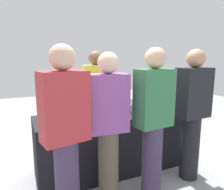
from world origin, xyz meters
name	(u,v)px	position (x,y,z in m)	size (l,w,h in m)	color
ground_plane	(112,168)	(0.00, 0.00, 0.00)	(12.00, 12.00, 0.00)	gray
tasting_table	(112,142)	(0.00, 0.00, 0.38)	(1.95, 0.65, 0.77)	black
wine_bottle_0	(82,106)	(-0.36, 0.11, 0.88)	(0.06, 0.06, 0.32)	black
wine_bottle_1	(119,103)	(0.14, 0.07, 0.88)	(0.08, 0.08, 0.33)	black
wine_bottle_2	(126,102)	(0.24, 0.07, 0.88)	(0.08, 0.08, 0.32)	black
wine_bottle_3	(136,102)	(0.42, 0.10, 0.87)	(0.08, 0.08, 0.29)	black
wine_bottle_4	(144,101)	(0.54, 0.10, 0.87)	(0.07, 0.07, 0.30)	black
wine_bottle_5	(154,99)	(0.73, 0.10, 0.89)	(0.07, 0.07, 0.34)	black
wine_glass_0	(79,114)	(-0.47, -0.14, 0.86)	(0.06, 0.06, 0.13)	silver
wine_glass_1	(108,111)	(-0.12, -0.15, 0.85)	(0.07, 0.07, 0.12)	silver
wine_glass_2	(119,109)	(0.03, -0.16, 0.87)	(0.06, 0.06, 0.14)	silver
wine_glass_3	(144,106)	(0.41, -0.11, 0.85)	(0.07, 0.07, 0.13)	silver
ice_bucket	(162,102)	(0.76, -0.05, 0.87)	(0.20, 0.20, 0.21)	silver
server_pouring	(96,99)	(0.00, 0.61, 0.86)	(0.40, 0.24, 1.58)	#3F3351
guest_0	(65,132)	(-0.75, -0.71, 0.87)	(0.42, 0.29, 1.60)	#3F3351
guest_1	(108,124)	(-0.30, -0.57, 0.84)	(0.40, 0.25, 1.54)	brown
guest_2	(153,119)	(0.17, -0.68, 0.86)	(0.40, 0.25, 1.59)	#3F3351
guest_3	(192,111)	(0.79, -0.58, 0.85)	(0.42, 0.24, 1.59)	black
menu_board	(121,119)	(0.61, 0.94, 0.37)	(0.52, 0.03, 0.74)	white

